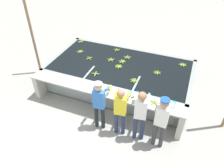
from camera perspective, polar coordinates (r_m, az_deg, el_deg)
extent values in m
plane|color=#A3A099|center=(6.95, -3.02, -8.76)|extent=(80.00, 80.00, 0.00)
cube|color=gray|center=(8.15, 2.08, -0.21)|extent=(4.92, 2.64, 0.06)
cube|color=gray|center=(6.97, -1.42, -3.36)|extent=(4.92, 0.12, 0.91)
cube|color=gray|center=(8.90, 4.96, 6.61)|extent=(4.92, 0.12, 0.91)
cube|color=gray|center=(8.84, -12.68, 5.54)|extent=(0.12, 2.64, 0.91)
cube|color=gray|center=(7.61, 19.38, -1.78)|extent=(0.12, 2.64, 0.91)
cube|color=black|center=(7.88, 2.16, 2.40)|extent=(4.68, 2.40, 0.85)
cube|color=gray|center=(7.57, -5.78, 0.30)|extent=(0.06, 0.80, 0.91)
cube|color=gray|center=(7.10, 6.15, -2.69)|extent=(0.06, 0.80, 0.91)
cube|color=#B7B2A3|center=(6.49, -2.46, -2.02)|extent=(4.92, 0.45, 0.05)
cube|color=#B7B2A3|center=(7.85, -18.33, -0.39)|extent=(0.16, 0.41, 0.86)
cube|color=#B7B2A3|center=(6.46, 17.50, -10.03)|extent=(0.16, 0.41, 0.86)
cylinder|color=#1E2328|center=(6.43, -4.09, -8.43)|extent=(0.11, 0.11, 0.81)
cylinder|color=#1E2328|center=(6.38, -2.38, -8.80)|extent=(0.11, 0.11, 0.81)
cube|color=blue|center=(5.92, -3.47, -3.98)|extent=(0.33, 0.20, 0.57)
sphere|color=tan|center=(5.65, -3.63, -0.74)|extent=(0.22, 0.22, 0.22)
cylinder|color=#9E9E99|center=(5.59, -3.67, 0.06)|extent=(0.23, 0.23, 0.04)
cylinder|color=blue|center=(6.02, -4.20, -0.73)|extent=(0.11, 0.32, 0.18)
cylinder|color=gold|center=(6.30, -3.37, -0.55)|extent=(0.10, 0.21, 0.08)
cylinder|color=blue|center=(5.93, -1.29, -1.27)|extent=(0.11, 0.32, 0.18)
cylinder|color=gold|center=(6.22, -0.58, -1.07)|extent=(0.10, 0.21, 0.08)
cylinder|color=navy|center=(6.26, 1.13, -10.01)|extent=(0.11, 0.11, 0.79)
cylinder|color=navy|center=(6.24, 2.95, -10.33)|extent=(0.11, 0.11, 0.79)
cube|color=yellow|center=(5.77, 2.19, -5.66)|extent=(0.34, 0.21, 0.56)
sphere|color=#9E704C|center=(5.49, 2.29, -2.48)|extent=(0.21, 0.21, 0.21)
cylinder|color=yellow|center=(5.84, 1.22, -2.37)|extent=(0.12, 0.32, 0.18)
cylinder|color=teal|center=(6.14, 1.72, -2.09)|extent=(0.11, 0.21, 0.08)
cylinder|color=yellow|center=(5.80, 4.30, -2.85)|extent=(0.12, 0.32, 0.18)
cylinder|color=teal|center=(6.10, 4.66, -2.55)|extent=(0.11, 0.21, 0.08)
cylinder|color=navy|center=(6.15, 6.05, -11.20)|extent=(0.11, 0.11, 0.84)
cylinder|color=navy|center=(6.14, 7.93, -11.45)|extent=(0.11, 0.11, 0.84)
cube|color=white|center=(5.63, 7.53, -6.55)|extent=(0.34, 0.22, 0.59)
sphere|color=#9E704C|center=(5.34, 7.91, -3.17)|extent=(0.23, 0.23, 0.23)
cylinder|color=white|center=(5.68, 6.38, -3.08)|extent=(0.13, 0.32, 0.18)
cylinder|color=teal|center=(5.98, 6.57, -2.75)|extent=(0.12, 0.21, 0.08)
cylinder|color=white|center=(5.67, 9.58, -3.51)|extent=(0.13, 0.32, 0.18)
cylinder|color=teal|center=(5.97, 9.61, -3.15)|extent=(0.12, 0.21, 0.08)
cylinder|color=#38383D|center=(6.08, 11.06, -12.63)|extent=(0.11, 0.11, 0.83)
cylinder|color=#38383D|center=(6.07, 12.91, -13.18)|extent=(0.11, 0.11, 0.83)
cube|color=white|center=(5.56, 12.92, -8.24)|extent=(0.33, 0.19, 0.59)
sphere|color=tan|center=(5.26, 13.57, -4.93)|extent=(0.22, 0.22, 0.22)
cylinder|color=#1E5199|center=(5.19, 13.73, -4.10)|extent=(0.24, 0.24, 0.04)
cylinder|color=white|center=(5.61, 12.31, -4.62)|extent=(0.10, 0.31, 0.18)
cylinder|color=#1EA3AD|center=(5.91, 12.75, -4.31)|extent=(0.10, 0.21, 0.08)
cylinder|color=white|center=(5.58, 15.46, -5.51)|extent=(0.10, 0.31, 0.18)
cylinder|color=#1EA3AD|center=(5.88, 15.74, -5.16)|extent=(0.10, 0.21, 0.08)
ellipsoid|color=#93BC3D|center=(9.21, -8.37, 10.82)|extent=(0.05, 0.17, 0.04)
ellipsoid|color=#93BC3D|center=(9.21, -7.97, 10.86)|extent=(0.17, 0.10, 0.04)
ellipsoid|color=#93BC3D|center=(9.27, -7.87, 11.04)|extent=(0.14, 0.15, 0.04)
ellipsoid|color=#93BC3D|center=(9.30, -8.22, 11.11)|extent=(0.12, 0.16, 0.04)
ellipsoid|color=#93BC3D|center=(9.26, -8.53, 10.97)|extent=(0.17, 0.08, 0.04)
cylinder|color=tan|center=(9.23, -8.21, 11.16)|extent=(0.03, 0.03, 0.04)
ellipsoid|color=#9EC642|center=(8.11, 4.10, 7.17)|extent=(0.07, 0.17, 0.04)
ellipsoid|color=#9EC642|center=(8.08, 3.69, 7.08)|extent=(0.17, 0.06, 0.04)
ellipsoid|color=#9EC642|center=(8.02, 3.78, 6.84)|extent=(0.10, 0.17, 0.04)
ellipsoid|color=#9EC642|center=(8.02, 4.24, 6.79)|extent=(0.15, 0.14, 0.04)
ellipsoid|color=#9EC642|center=(8.07, 4.44, 7.00)|extent=(0.17, 0.11, 0.04)
cylinder|color=tan|center=(8.04, 4.06, 7.19)|extent=(0.03, 0.03, 0.04)
ellipsoid|color=#8CB738|center=(7.19, -4.76, 2.75)|extent=(0.17, 0.07, 0.04)
ellipsoid|color=#8CB738|center=(7.14, -4.44, 2.46)|extent=(0.07, 0.17, 0.04)
ellipsoid|color=#8CB738|center=(7.17, -3.91, 2.67)|extent=(0.17, 0.07, 0.04)
ellipsoid|color=#8CB738|center=(7.22, -4.23, 2.96)|extent=(0.07, 0.17, 0.04)
cylinder|color=tan|center=(7.16, -4.35, 2.94)|extent=(0.03, 0.03, 0.04)
ellipsoid|color=#7FAD33|center=(8.53, -8.13, 8.55)|extent=(0.06, 0.17, 0.04)
ellipsoid|color=#7FAD33|center=(8.54, -8.50, 8.54)|extent=(0.16, 0.13, 0.04)
ellipsoid|color=#7FAD33|center=(8.50, -8.73, 8.38)|extent=(0.17, 0.10, 0.04)
ellipsoid|color=#7FAD33|center=(8.46, -8.58, 8.23)|extent=(0.06, 0.17, 0.04)
ellipsoid|color=#7FAD33|center=(8.45, -8.21, 8.23)|extent=(0.16, 0.13, 0.04)
ellipsoid|color=#7FAD33|center=(8.49, -7.99, 8.39)|extent=(0.17, 0.10, 0.04)
cylinder|color=tan|center=(8.48, -8.38, 8.60)|extent=(0.03, 0.03, 0.04)
ellipsoid|color=#75A333|center=(7.41, 11.80, 3.15)|extent=(0.05, 0.17, 0.04)
ellipsoid|color=#75A333|center=(7.40, 11.43, 3.16)|extent=(0.15, 0.14, 0.04)
ellipsoid|color=#75A333|center=(7.36, 11.25, 3.00)|extent=(0.17, 0.06, 0.04)
ellipsoid|color=#75A333|center=(7.33, 11.38, 2.79)|extent=(0.12, 0.16, 0.04)
ellipsoid|color=#75A333|center=(7.32, 11.73, 2.69)|extent=(0.09, 0.17, 0.04)
ellipsoid|color=#75A333|center=(7.34, 12.04, 2.77)|extent=(0.17, 0.09, 0.04)
ellipsoid|color=#75A333|center=(7.38, 12.07, 2.98)|extent=(0.16, 0.12, 0.04)
cylinder|color=tan|center=(7.34, 11.70, 3.16)|extent=(0.03, 0.03, 0.04)
ellipsoid|color=#7FAD33|center=(8.58, 1.24, 9.11)|extent=(0.10, 0.17, 0.04)
ellipsoid|color=#7FAD33|center=(8.55, 0.91, 8.98)|extent=(0.17, 0.06, 0.04)
ellipsoid|color=#7FAD33|center=(8.49, 1.07, 8.79)|extent=(0.07, 0.17, 0.04)
ellipsoid|color=#7FAD33|center=(8.50, 1.51, 8.80)|extent=(0.17, 0.11, 0.04)
ellipsoid|color=#7FAD33|center=(8.55, 1.62, 9.00)|extent=(0.15, 0.14, 0.04)
cylinder|color=tan|center=(8.52, 1.27, 9.15)|extent=(0.03, 0.03, 0.04)
ellipsoid|color=#75A333|center=(6.93, 5.57, 1.18)|extent=(0.14, 0.15, 0.04)
ellipsoid|color=#75A333|center=(6.90, 5.32, 1.01)|extent=(0.17, 0.05, 0.04)
ellipsoid|color=#75A333|center=(6.86, 5.40, 0.77)|extent=(0.13, 0.16, 0.04)
ellipsoid|color=#75A333|center=(6.85, 5.76, 0.65)|extent=(0.08, 0.17, 0.04)
ellipsoid|color=#75A333|center=(6.86, 6.12, 0.73)|extent=(0.17, 0.10, 0.04)
ellipsoid|color=#75A333|center=(6.90, 6.21, 0.96)|extent=(0.17, 0.12, 0.04)
ellipsoid|color=#75A333|center=(6.93, 5.96, 1.16)|extent=(0.06, 0.17, 0.04)
cylinder|color=tan|center=(6.87, 5.78, 1.16)|extent=(0.03, 0.03, 0.04)
ellipsoid|color=#93BC3D|center=(8.04, 18.01, 5.01)|extent=(0.04, 0.17, 0.04)
ellipsoid|color=#93BC3D|center=(8.03, 17.70, 5.00)|extent=(0.16, 0.13, 0.04)
ellipsoid|color=#93BC3D|center=(7.99, 17.59, 4.85)|extent=(0.17, 0.08, 0.04)
ellipsoid|color=#93BC3D|center=(7.95, 17.77, 4.67)|extent=(0.10, 0.17, 0.04)
ellipsoid|color=#93BC3D|center=(7.96, 18.11, 4.60)|extent=(0.11, 0.17, 0.04)
ellipsoid|color=#93BC3D|center=(7.99, 18.34, 4.69)|extent=(0.17, 0.07, 0.04)
ellipsoid|color=#93BC3D|center=(8.03, 18.30, 4.87)|extent=(0.15, 0.14, 0.04)
cylinder|color=tan|center=(7.98, 18.02, 5.03)|extent=(0.03, 0.03, 0.04)
ellipsoid|color=#93BC3D|center=(7.86, -0.12, 6.21)|extent=(0.16, 0.13, 0.04)
ellipsoid|color=#93BC3D|center=(7.91, 0.05, 6.44)|extent=(0.16, 0.13, 0.04)
ellipsoid|color=#93BC3D|center=(7.94, -0.31, 6.59)|extent=(0.09, 0.17, 0.04)
ellipsoid|color=#93BC3D|center=(7.91, -0.71, 6.46)|extent=(0.17, 0.04, 0.04)
ellipsoid|color=#93BC3D|center=(7.86, -0.59, 6.22)|extent=(0.08, 0.17, 0.04)
cylinder|color=tan|center=(7.88, -0.33, 6.60)|extent=(0.03, 0.03, 0.04)
ellipsoid|color=#93BC3D|center=(7.49, 2.02, 4.46)|extent=(0.17, 0.11, 0.04)
ellipsoid|color=#93BC3D|center=(7.53, 2.15, 4.65)|extent=(0.17, 0.10, 0.04)
ellipsoid|color=#93BC3D|center=(7.57, 1.97, 4.82)|extent=(0.08, 0.17, 0.04)
ellipsoid|color=#93BC3D|center=(7.57, 1.61, 4.85)|extent=(0.13, 0.16, 0.04)
ellipsoid|color=#93BC3D|center=(7.54, 1.34, 4.72)|extent=(0.17, 0.04, 0.04)
ellipsoid|color=#93BC3D|center=(7.50, 1.37, 4.53)|extent=(0.14, 0.15, 0.04)
ellipsoid|color=#93BC3D|center=(7.48, 1.67, 4.41)|extent=(0.07, 0.17, 0.04)
cylinder|color=tan|center=(7.51, 1.74, 4.86)|extent=(0.03, 0.03, 0.04)
ellipsoid|color=#75A333|center=(8.00, -6.32, 6.58)|extent=(0.12, 0.16, 0.04)
ellipsoid|color=#75A333|center=(7.98, -5.78, 6.53)|extent=(0.16, 0.12, 0.04)
ellipsoid|color=#75A333|center=(8.04, -5.64, 6.81)|extent=(0.12, 0.16, 0.04)
ellipsoid|color=#75A333|center=(8.06, -6.17, 6.86)|extent=(0.16, 0.12, 0.04)
cylinder|color=tan|center=(8.00, -5.99, 6.91)|extent=(0.03, 0.03, 0.04)
ellipsoid|color=#93BC3D|center=(7.79, 3.07, 5.84)|extent=(0.17, 0.04, 0.04)
ellipsoid|color=#93BC3D|center=(7.83, 2.97, 6.05)|extent=(0.11, 0.17, 0.04)
ellipsoid|color=#93BC3D|center=(7.85, 2.59, 6.12)|extent=(0.12, 0.16, 0.04)
ellipsoid|color=#93BC3D|center=(7.81, 2.29, 5.98)|extent=(0.17, 0.04, 0.04)
ellipsoid|color=#93BC3D|center=(7.77, 2.38, 5.77)|extent=(0.11, 0.17, 0.04)
ellipsoid|color=#93BC3D|center=(7.76, 2.77, 5.70)|extent=(0.12, 0.16, 0.04)
cylinder|color=tan|center=(7.78, 2.69, 6.13)|extent=(0.03, 0.03, 0.04)
ellipsoid|color=#8CB738|center=(6.20, 10.66, -4.52)|extent=(0.17, 0.07, 0.04)
ellipsoid|color=#8CB738|center=(6.15, 10.76, -4.92)|extent=(0.12, 0.16, 0.04)
ellipsoid|color=#8CB738|center=(6.15, 11.35, -5.03)|extent=(0.14, 0.15, 0.04)
ellipsoid|color=#8CB738|center=(6.20, 11.61, -4.69)|extent=(0.17, 0.10, 0.04)
ellipsoid|color=#8CB738|center=(6.23, 11.18, -4.38)|extent=(0.05, 0.17, 0.04)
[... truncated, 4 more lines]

